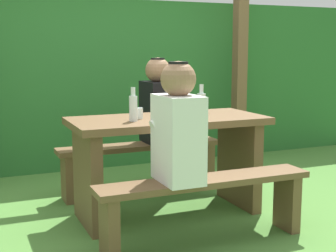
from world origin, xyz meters
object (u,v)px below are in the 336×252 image
object	(u,v)px
picnic_table	(168,149)
bench_near	(205,196)
person_white_shirt	(178,127)
bottle_right	(201,102)
bench_far	(141,157)
drinking_glass	(138,113)
person_black_coat	(158,104)
cell_phone	(181,118)
bottle_left	(133,107)

from	to	relation	value
picnic_table	bench_near	distance (m)	0.62
person_white_shirt	bottle_right	size ratio (longest dim) A/B	3.23
picnic_table	bottle_right	size ratio (longest dim) A/B	6.28
picnic_table	bottle_right	distance (m)	0.45
picnic_table	bench_near	bearing A→B (deg)	-90.00
person_white_shirt	bottle_right	bearing A→B (deg)	53.60
bench_far	drinking_glass	size ratio (longest dim) A/B	18.09
bench_near	picnic_table	bearing A→B (deg)	90.00
bench_near	bench_far	distance (m)	1.19
bench_far	bottle_right	size ratio (longest dim) A/B	6.28
person_black_coat	bottle_right	size ratio (longest dim) A/B	3.23
bench_near	bottle_right	size ratio (longest dim) A/B	6.28
picnic_table	bench_near	xyz separation A→B (m)	(0.00, -0.59, -0.19)
bench_far	person_white_shirt	distance (m)	1.28
person_black_coat	cell_phone	xyz separation A→B (m)	(-0.11, -0.71, -0.02)
bottle_left	cell_phone	distance (m)	0.35
bench_far	bottle_left	bearing A→B (deg)	-113.31
drinking_glass	bottle_left	bearing A→B (deg)	-124.08
bench_far	person_white_shirt	xyz separation A→B (m)	(-0.19, -1.18, 0.45)
person_black_coat	bottle_left	distance (m)	0.81
person_white_shirt	bench_far	bearing A→B (deg)	81.00
bench_near	cell_phone	world-z (taller)	cell_phone
picnic_table	cell_phone	size ratio (longest dim) A/B	10.00
person_white_shirt	picnic_table	bearing A→B (deg)	72.38
bottle_left	bottle_right	xyz separation A→B (m)	(0.60, 0.17, -0.01)
person_white_shirt	drinking_glass	size ratio (longest dim) A/B	9.30
picnic_table	bottle_left	world-z (taller)	bottle_left
drinking_glass	person_black_coat	bearing A→B (deg)	56.16
bench_far	drinking_glass	bearing A→B (deg)	-111.21
picnic_table	drinking_glass	distance (m)	0.35
person_white_shirt	person_black_coat	world-z (taller)	same
bottle_left	person_white_shirt	bearing A→B (deg)	-78.68
person_black_coat	bottle_left	world-z (taller)	person_black_coat
picnic_table	cell_phone	world-z (taller)	cell_phone
person_black_coat	drinking_glass	xyz separation A→B (m)	(-0.38, -0.57, 0.01)
drinking_glass	bottle_right	bearing A→B (deg)	7.05
bench_far	drinking_glass	distance (m)	0.77
bottle_left	bottle_right	distance (m)	0.62
bench_far	bottle_left	distance (m)	0.90
person_white_shirt	person_black_coat	size ratio (longest dim) A/B	1.00
bottle_right	cell_phone	xyz separation A→B (m)	(-0.26, -0.21, -0.08)
drinking_glass	bottle_left	xyz separation A→B (m)	(-0.07, -0.10, 0.06)
picnic_table	person_white_shirt	xyz separation A→B (m)	(-0.19, -0.59, 0.26)
person_white_shirt	bottle_left	bearing A→B (deg)	101.32
picnic_table	bench_far	size ratio (longest dim) A/B	1.00
bench_far	bottle_right	distance (m)	0.78
picnic_table	bottle_left	size ratio (longest dim) A/B	6.06
bench_near	bench_far	size ratio (longest dim) A/B	1.00
person_white_shirt	bottle_left	xyz separation A→B (m)	(-0.10, 0.51, 0.07)
picnic_table	bench_far	xyz separation A→B (m)	(0.00, 0.59, -0.19)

